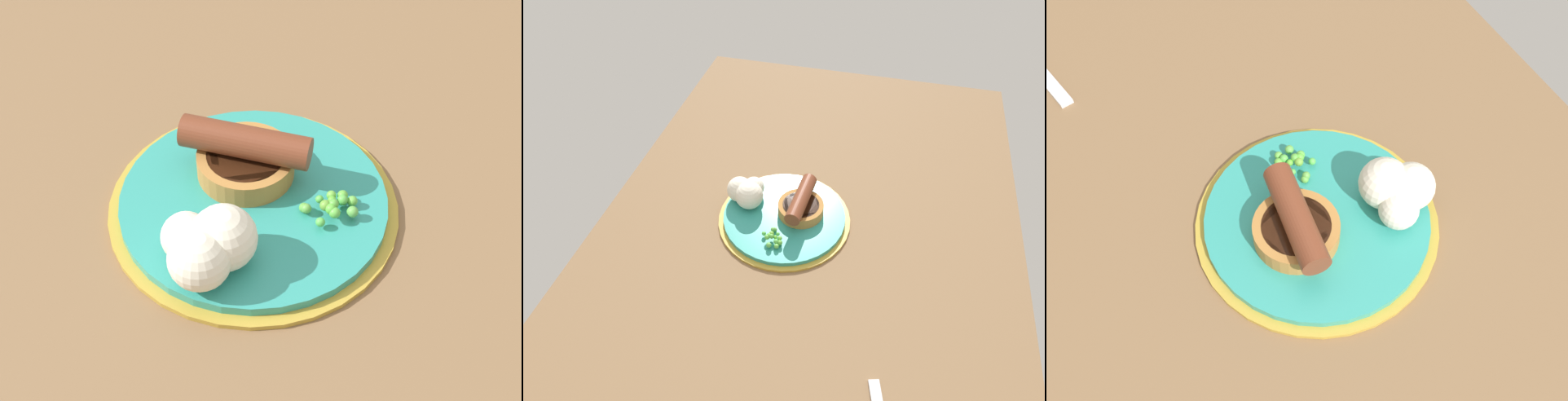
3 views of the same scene
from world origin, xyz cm
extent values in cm
cube|color=brown|center=(0.00, 0.00, 1.50)|extent=(110.00, 80.00, 3.00)
cylinder|color=#B79333|center=(-3.88, 4.82, 3.25)|extent=(25.64, 25.64, 0.50)
cylinder|color=teal|center=(-3.88, 4.82, 3.70)|extent=(23.59, 23.59, 1.40)
cylinder|color=#AD7538|center=(-2.56, 1.88, 5.52)|extent=(8.79, 8.79, 2.23)
cylinder|color=#33190C|center=(-2.56, 1.88, 6.48)|extent=(7.03, 7.03, 0.30)
cylinder|color=brown|center=(-2.56, 1.88, 8.11)|extent=(11.75, 3.83, 2.95)
sphere|color=#53A83D|center=(-10.96, 5.44, 5.79)|extent=(0.91, 0.91, 0.91)
sphere|color=#5CA645|center=(-8.72, 5.77, 5.07)|extent=(0.89, 0.89, 0.89)
sphere|color=#67B641|center=(-10.61, 3.98, 5.26)|extent=(0.85, 0.85, 0.85)
sphere|color=#5AAC49|center=(-12.63, 5.51, 5.25)|extent=(1.00, 1.00, 1.00)
sphere|color=#54B94A|center=(-9.67, 4.59, 5.21)|extent=(0.71, 0.71, 0.71)
sphere|color=#60B546|center=(-12.45, 4.13, 5.10)|extent=(0.92, 0.92, 0.92)
sphere|color=#57B93B|center=(-10.83, 5.97, 5.70)|extent=(0.96, 0.96, 0.96)
sphere|color=#65A538|center=(-10.30, 5.63, 5.68)|extent=(0.98, 0.98, 0.98)
sphere|color=#55B648|center=(-11.63, 4.43, 5.38)|extent=(0.93, 0.93, 0.93)
sphere|color=#5AAE3D|center=(-11.56, 3.73, 5.18)|extent=(0.95, 0.95, 0.95)
sphere|color=#51B949|center=(-10.13, 7.13, 5.16)|extent=(0.82, 0.82, 0.82)
sphere|color=#59B743|center=(-11.18, 6.23, 5.59)|extent=(0.97, 0.97, 0.97)
sphere|color=#5BB535|center=(-10.76, 4.76, 5.49)|extent=(0.75, 0.75, 0.75)
sphere|color=#5BAD42|center=(-8.49, 5.50, 4.84)|extent=(0.87, 0.87, 0.87)
sphere|color=silver|center=(-3.07, 12.04, 7.13)|extent=(5.47, 5.47, 5.47)
sphere|color=silver|center=(-0.40, 12.04, 6.49)|extent=(4.17, 4.17, 4.17)
sphere|color=silver|center=(-1.74, 14.36, 6.94)|extent=(5.08, 5.08, 5.08)
camera|label=1|loc=(-13.43, 47.27, 50.81)|focal=50.00mm
camera|label=2|loc=(-63.64, -10.14, 69.95)|focal=32.00mm
camera|label=3|loc=(25.26, -9.68, 55.31)|focal=40.00mm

